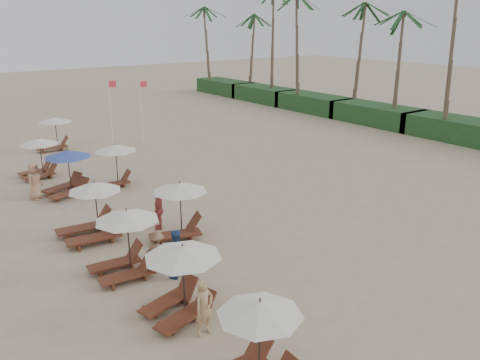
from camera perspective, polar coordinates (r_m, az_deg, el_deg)
ground at (r=18.61m, az=8.42°, el=-8.92°), size 160.00×160.00×0.00m
shrub_hedge at (r=43.45m, az=15.74°, el=7.41°), size 3.20×53.00×1.60m
palm_row at (r=43.29m, az=15.75°, el=19.52°), size 7.00×52.00×12.30m
lounger_station_0 at (r=12.00m, az=1.33°, el=-19.46°), size 2.46×2.05×2.34m
lounger_station_1 at (r=14.68m, az=-7.28°, el=-11.46°), size 2.54×2.31×2.21m
lounger_station_2 at (r=17.20m, az=-13.57°, el=-7.26°), size 2.50×2.20×2.33m
lounger_station_3 at (r=20.41m, az=-17.19°, el=-3.95°), size 2.68×2.24×2.33m
lounger_station_4 at (r=25.97m, az=-19.84°, el=0.85°), size 2.64×2.41×2.27m
lounger_station_5 at (r=29.45m, az=-22.64°, el=2.51°), size 2.39×2.14×2.22m
inland_station_0 at (r=19.65m, az=-7.31°, el=-3.14°), size 2.81×2.24×2.22m
inland_station_1 at (r=26.44m, az=-14.54°, el=2.29°), size 2.60×2.24×2.22m
inland_station_2 at (r=35.31m, az=-21.03°, el=5.43°), size 2.74×2.24×2.22m
beachgoer_near at (r=13.96m, az=-4.23°, el=-14.71°), size 0.68×0.51×1.70m
beachgoer_mid_a at (r=16.85m, az=-7.61°, el=-8.59°), size 0.88×0.71×1.75m
beachgoer_mid_b at (r=17.42m, az=-9.70°, el=-8.25°), size 1.08×1.06×1.49m
beachgoer_far_a at (r=20.77m, az=-9.50°, el=-3.44°), size 0.86×1.08×1.71m
beachgoer_far_b at (r=25.93m, az=-22.97°, el=-0.12°), size 1.06×1.02×1.83m
flag_pole_near at (r=33.13m, az=-14.92°, el=7.67°), size 0.60×0.08×4.93m
flag_pole_far at (r=35.40m, az=-11.48°, el=8.28°), size 0.59×0.08×4.60m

